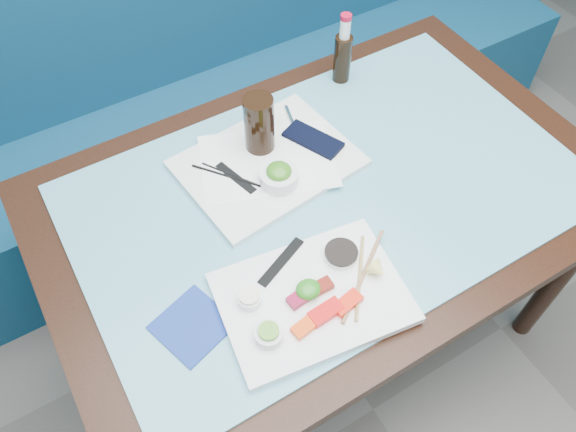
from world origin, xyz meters
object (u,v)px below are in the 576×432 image
dining_table (327,213)px  cola_bottle_body (342,59)px  serving_tray (268,163)px  seaweed_bowl (279,177)px  booth_bench (201,107)px  sashimi_plate (312,298)px  cola_glass (259,124)px  blue_napkin (192,325)px

dining_table → cola_bottle_body: size_ratio=9.99×
serving_tray → seaweed_bowl: seaweed_bowl is taller
booth_bench → sashimi_plate: size_ratio=7.78×
dining_table → cola_glass: 0.29m
dining_table → sashimi_plate: sashimi_plate is taller
dining_table → serving_tray: size_ratio=3.32×
dining_table → cola_bottle_body: cola_bottle_body is taller
serving_tray → sashimi_plate: bearing=-112.2°
serving_tray → seaweed_bowl: bearing=-104.1°
serving_tray → cola_glass: size_ratio=2.71×
seaweed_bowl → cola_glass: bearing=81.3°
sashimi_plate → seaweed_bowl: seaweed_bowl is taller
serving_tray → cola_glass: 0.10m
dining_table → serving_tray: serving_tray is taller
cola_bottle_body → serving_tray: bearing=-151.9°
cola_bottle_body → booth_bench: bearing=117.1°
sashimi_plate → serving_tray: (0.11, 0.38, -0.00)m
serving_tray → blue_napkin: 0.47m
dining_table → serving_tray: bearing=120.5°
serving_tray → cola_glass: cola_glass is taller
cola_bottle_body → sashimi_plate: bearing=-128.7°
cola_glass → cola_bottle_body: (0.34, 0.13, -0.02)m
seaweed_bowl → cola_bottle_body: size_ratio=0.68×
cola_glass → cola_bottle_body: bearing=21.1°
serving_tray → dining_table: bearing=-66.0°
serving_tray → blue_napkin: size_ratio=3.11×
dining_table → sashimi_plate: (-0.20, -0.23, 0.10)m
seaweed_bowl → cola_glass: cola_glass is taller
seaweed_bowl → cola_bottle_body: cola_bottle_body is taller
sashimi_plate → cola_glass: bearing=82.9°
sashimi_plate → cola_glass: (0.12, 0.44, 0.08)m
sashimi_plate → blue_napkin: bearing=170.8°
cola_glass → sashimi_plate: bearing=-105.0°
seaweed_bowl → cola_bottle_body: bearing=36.1°
cola_bottle_body → cola_glass: bearing=-158.9°
sashimi_plate → seaweed_bowl: (0.10, 0.31, 0.02)m
dining_table → serving_tray: (-0.09, 0.15, 0.10)m
blue_napkin → booth_bench: bearing=66.1°
dining_table → seaweed_bowl: bearing=142.7°
booth_bench → cola_glass: (-0.08, -0.63, 0.48)m
booth_bench → dining_table: size_ratio=2.14×
serving_tray → blue_napkin: (-0.35, -0.31, -0.01)m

